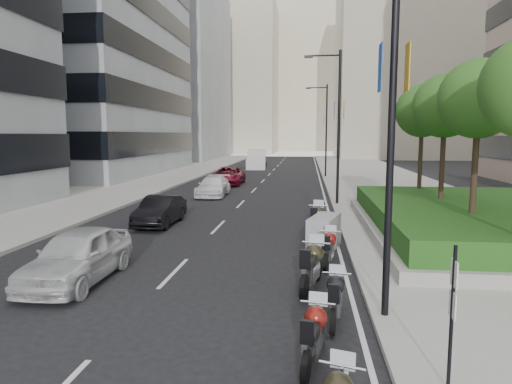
# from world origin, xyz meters

# --- Properties ---
(ground) EXTENTS (160.00, 160.00, 0.00)m
(ground) POSITION_xyz_m (0.00, 0.00, 0.00)
(ground) COLOR black
(ground) RESTS_ON ground
(sidewalk_right) EXTENTS (10.00, 100.00, 0.15)m
(sidewalk_right) POSITION_xyz_m (9.00, 30.00, 0.07)
(sidewalk_right) COLOR #9E9B93
(sidewalk_right) RESTS_ON ground
(sidewalk_left) EXTENTS (8.00, 100.00, 0.15)m
(sidewalk_left) POSITION_xyz_m (-12.00, 30.00, 0.07)
(sidewalk_left) COLOR #9E9B93
(sidewalk_left) RESTS_ON ground
(lane_edge) EXTENTS (0.12, 100.00, 0.01)m
(lane_edge) POSITION_xyz_m (3.70, 30.00, 0.01)
(lane_edge) COLOR silver
(lane_edge) RESTS_ON ground
(lane_centre) EXTENTS (0.12, 100.00, 0.01)m
(lane_centre) POSITION_xyz_m (-1.50, 30.00, 0.01)
(lane_centre) COLOR silver
(lane_centre) RESTS_ON ground
(building_grey_far) EXTENTS (22.00, 26.00, 30.00)m
(building_grey_far) POSITION_xyz_m (-24.00, 70.00, 15.00)
(building_grey_far) COLOR gray
(building_grey_far) RESTS_ON ground
(building_cream_right) EXTENTS (28.00, 24.00, 36.00)m
(building_cream_right) POSITION_xyz_m (22.00, 80.00, 18.00)
(building_cream_right) COLOR #B7AD93
(building_cream_right) RESTS_ON ground
(building_cream_left) EXTENTS (26.00, 24.00, 34.00)m
(building_cream_left) POSITION_xyz_m (-18.00, 100.00, 17.00)
(building_cream_left) COLOR #B7AD93
(building_cream_left) RESTS_ON ground
(building_cream_centre) EXTENTS (30.00, 24.00, 38.00)m
(building_cream_centre) POSITION_xyz_m (2.00, 120.00, 19.00)
(building_cream_centre) COLOR #B7AD93
(building_cream_centre) RESTS_ON ground
(planter) EXTENTS (10.00, 14.00, 0.40)m
(planter) POSITION_xyz_m (10.00, 10.00, 0.35)
(planter) COLOR gray
(planter) RESTS_ON sidewalk_right
(hedge) EXTENTS (9.40, 13.40, 0.80)m
(hedge) POSITION_xyz_m (10.00, 10.00, 0.95)
(hedge) COLOR #204012
(hedge) RESTS_ON planter
(tree_1) EXTENTS (2.80, 2.80, 6.30)m
(tree_1) POSITION_xyz_m (8.50, 8.00, 5.42)
(tree_1) COLOR #332319
(tree_1) RESTS_ON planter
(tree_2) EXTENTS (2.80, 2.80, 6.30)m
(tree_2) POSITION_xyz_m (8.50, 12.00, 5.42)
(tree_2) COLOR #332319
(tree_2) RESTS_ON planter
(tree_3) EXTENTS (2.80, 2.80, 6.30)m
(tree_3) POSITION_xyz_m (8.50, 16.00, 5.42)
(tree_3) COLOR #332319
(tree_3) RESTS_ON planter
(lamp_post_0) EXTENTS (2.34, 0.45, 9.00)m
(lamp_post_0) POSITION_xyz_m (4.14, 1.00, 5.07)
(lamp_post_0) COLOR black
(lamp_post_0) RESTS_ON ground
(lamp_post_1) EXTENTS (2.34, 0.45, 9.00)m
(lamp_post_1) POSITION_xyz_m (4.14, 18.00, 5.07)
(lamp_post_1) COLOR black
(lamp_post_1) RESTS_ON ground
(lamp_post_2) EXTENTS (2.34, 0.45, 9.00)m
(lamp_post_2) POSITION_xyz_m (4.14, 36.00, 5.07)
(lamp_post_2) COLOR black
(lamp_post_2) RESTS_ON ground
(parking_sign) EXTENTS (0.06, 0.32, 2.50)m
(parking_sign) POSITION_xyz_m (4.80, -2.00, 1.46)
(parking_sign) COLOR black
(parking_sign) RESTS_ON ground
(motorcycle_1) EXTENTS (0.67, 1.99, 1.00)m
(motorcycle_1) POSITION_xyz_m (2.67, -1.09, 0.53)
(motorcycle_1) COLOR black
(motorcycle_1) RESTS_ON ground
(motorcycle_2) EXTENTS (0.67, 1.99, 0.99)m
(motorcycle_2) POSITION_xyz_m (3.18, 0.88, 0.53)
(motorcycle_2) COLOR black
(motorcycle_2) RESTS_ON ground
(motorcycle_3) EXTENTS (0.85, 2.35, 1.19)m
(motorcycle_3) POSITION_xyz_m (2.67, 3.01, 0.63)
(motorcycle_3) COLOR black
(motorcycle_3) RESTS_ON ground
(motorcycle_4) EXTENTS (0.69, 2.07, 1.03)m
(motorcycle_4) POSITION_xyz_m (3.23, 5.34, 0.55)
(motorcycle_4) COLOR black
(motorcycle_4) RESTS_ON ground
(motorcycle_5) EXTENTS (1.35, 2.20, 1.24)m
(motorcycle_5) POSITION_xyz_m (3.16, 7.37, 0.62)
(motorcycle_5) COLOR black
(motorcycle_5) RESTS_ON ground
(motorcycle_6) EXTENTS (0.81, 2.44, 1.22)m
(motorcycle_6) POSITION_xyz_m (2.93, 9.64, 0.65)
(motorcycle_6) COLOR black
(motorcycle_6) RESTS_ON ground
(car_a) EXTENTS (1.84, 4.53, 1.54)m
(car_a) POSITION_xyz_m (-3.97, 2.88, 0.77)
(car_a) COLOR silver
(car_a) RESTS_ON ground
(car_b) EXTENTS (1.46, 4.12, 1.35)m
(car_b) POSITION_xyz_m (-4.28, 11.16, 0.68)
(car_b) COLOR black
(car_b) RESTS_ON ground
(car_c) EXTENTS (1.96, 4.68, 1.35)m
(car_c) POSITION_xyz_m (-3.89, 21.40, 0.67)
(car_c) COLOR white
(car_c) RESTS_ON ground
(car_d) EXTENTS (2.57, 5.42, 1.49)m
(car_d) POSITION_xyz_m (-4.14, 28.67, 0.75)
(car_d) COLOR maroon
(car_d) RESTS_ON ground
(delivery_van) EXTENTS (2.59, 5.77, 2.35)m
(delivery_van) POSITION_xyz_m (-3.77, 47.20, 1.10)
(delivery_van) COLOR silver
(delivery_van) RESTS_ON ground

